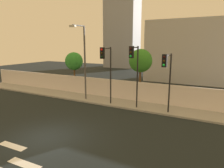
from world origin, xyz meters
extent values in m
plane|color=black|center=(0.00, 0.00, 0.00)|extent=(80.00, 80.00, 0.00)
cube|color=#969696|center=(0.00, 8.20, 0.07)|extent=(36.00, 2.40, 0.15)
cube|color=silver|center=(0.00, 9.49, 1.05)|extent=(36.00, 0.18, 1.80)
cube|color=silver|center=(1.09, -2.40, 0.00)|extent=(1.81, 0.48, 0.01)
cube|color=silver|center=(-0.89, -1.55, 0.00)|extent=(1.81, 0.49, 0.01)
cylinder|color=black|center=(0.26, 7.55, 2.65)|extent=(0.12, 0.12, 5.01)
cylinder|color=black|center=(0.30, 6.77, 5.06)|extent=(0.17, 1.57, 0.08)
cube|color=black|center=(0.35, 5.99, 4.71)|extent=(0.35, 0.22, 0.90)
sphere|color=red|center=(0.36, 5.87, 4.98)|extent=(0.18, 0.18, 0.18)
sphere|color=#33260A|center=(0.36, 5.87, 4.70)|extent=(0.18, 0.18, 0.18)
sphere|color=black|center=(0.36, 5.87, 4.42)|extent=(0.18, 0.18, 0.18)
cylinder|color=black|center=(5.39, 7.55, 2.43)|extent=(0.12, 0.12, 4.57)
cylinder|color=black|center=(5.31, 6.88, 4.62)|extent=(0.24, 1.35, 0.08)
cube|color=black|center=(5.23, 6.20, 4.27)|extent=(0.36, 0.24, 0.90)
sphere|color=black|center=(5.22, 6.09, 4.54)|extent=(0.18, 0.18, 0.18)
sphere|color=#33260A|center=(5.22, 6.09, 4.26)|extent=(0.18, 0.18, 0.18)
sphere|color=#19F24C|center=(5.22, 6.09, 3.98)|extent=(0.18, 0.18, 0.18)
cylinder|color=black|center=(2.75, 7.55, 2.70)|extent=(0.12, 0.12, 5.10)
cylinder|color=black|center=(2.69, 7.02, 5.15)|extent=(0.20, 1.07, 0.08)
cube|color=black|center=(2.63, 6.49, 4.80)|extent=(0.36, 0.24, 0.90)
sphere|color=black|center=(2.61, 6.37, 5.07)|extent=(0.18, 0.18, 0.18)
sphere|color=#33260A|center=(2.61, 6.37, 4.79)|extent=(0.18, 0.18, 0.18)
sphere|color=#19F24C|center=(2.61, 6.37, 4.51)|extent=(0.18, 0.18, 0.18)
cylinder|color=#4C4C51|center=(-2.60, 7.75, 3.60)|extent=(0.16, 0.16, 6.91)
cylinder|color=#4C4C51|center=(-2.64, 6.98, 7.01)|extent=(0.17, 1.55, 0.10)
cube|color=beige|center=(-2.67, 6.20, 6.91)|extent=(0.61, 0.27, 0.16)
cylinder|color=brown|center=(-6.07, 10.50, 1.46)|extent=(0.18, 0.18, 2.92)
sphere|color=#2F8B33|center=(-6.07, 10.50, 3.48)|extent=(2.03, 2.03, 2.03)
cylinder|color=brown|center=(1.93, 10.50, 1.61)|extent=(0.21, 0.21, 3.22)
sphere|color=#338026|center=(1.93, 10.50, 3.84)|extent=(2.23, 2.23, 2.23)
cube|color=#ACACAC|center=(5.60, 23.49, 4.36)|extent=(13.58, 6.00, 8.73)
cube|color=gray|center=(-11.68, 35.49, 12.03)|extent=(7.31, 5.00, 24.05)
camera|label=1|loc=(8.54, -7.92, 5.42)|focal=32.37mm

